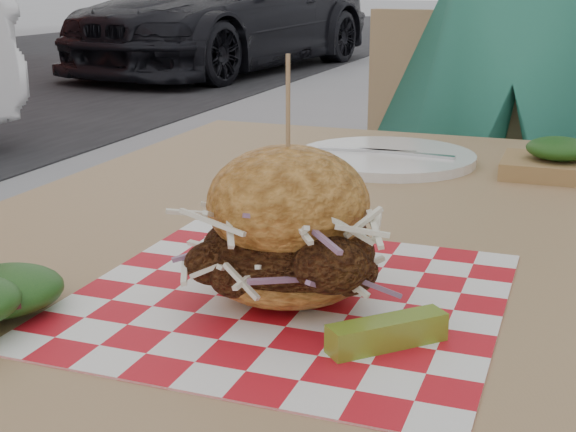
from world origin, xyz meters
name	(u,v)px	position (x,y,z in m)	size (l,w,h in m)	color
diner	(522,8)	(0.17, 1.37, 0.96)	(0.70, 0.46, 1.91)	#318E73
car_dark	(230,11)	(-3.60, 8.18, 0.66)	(1.86, 4.56, 1.32)	black
patio_table	(313,290)	(0.04, 0.33, 0.67)	(0.80, 1.20, 0.75)	tan
patio_chair	(449,193)	(0.05, 1.28, 0.55)	(0.45, 0.46, 0.95)	tan
paper_liner	(288,297)	(0.09, 0.12, 0.75)	(0.36, 0.36, 0.00)	red
sandwich	(288,233)	(0.09, 0.12, 0.81)	(0.18, 0.18, 0.21)	#CC8939
pickle_spear	(387,333)	(0.19, 0.05, 0.76)	(0.10, 0.02, 0.02)	olive
place_setting	(386,157)	(0.04, 0.68, 0.76)	(0.27, 0.27, 0.02)	white
kraft_tray	(558,161)	(0.29, 0.67, 0.77)	(0.15, 0.12, 0.06)	#9C7747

